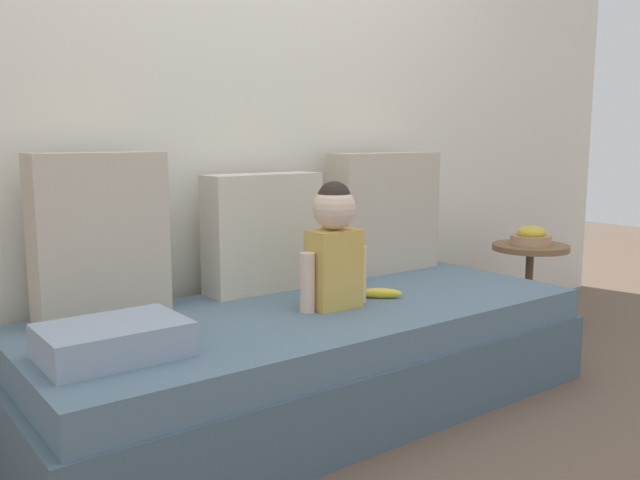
{
  "coord_description": "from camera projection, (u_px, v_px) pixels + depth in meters",
  "views": [
    {
      "loc": [
        -1.44,
        -1.94,
        1.01
      ],
      "look_at": [
        0.03,
        0.0,
        0.64
      ],
      "focal_mm": 37.33,
      "sensor_mm": 36.0,
      "label": 1
    }
  ],
  "objects": [
    {
      "name": "back_wall",
      "position": [
        232.0,
        84.0,
        2.81
      ],
      "size": [
        5.37,
        0.1,
        2.47
      ],
      "primitive_type": "cube",
      "color": "silver",
      "rests_on": "ground"
    },
    {
      "name": "side_table",
      "position": [
        530.0,
        264.0,
        3.49
      ],
      "size": [
        0.39,
        0.39,
        0.46
      ],
      "color": "brown",
      "rests_on": "ground"
    },
    {
      "name": "fruit_bowl",
      "position": [
        531.0,
        237.0,
        3.47
      ],
      "size": [
        0.21,
        0.21,
        0.1
      ],
      "color": "tan",
      "rests_on": "side_table"
    },
    {
      "name": "ground_plane",
      "position": [
        314.0,
        405.0,
        2.54
      ],
      "size": [
        12.0,
        12.0,
        0.0
      ],
      "primitive_type": "plane",
      "color": "brown"
    },
    {
      "name": "toddler",
      "position": [
        334.0,
        243.0,
        2.44
      ],
      "size": [
        0.3,
        0.16,
        0.47
      ],
      "color": "gold",
      "rests_on": "couch"
    },
    {
      "name": "folded_blanket",
      "position": [
        113.0,
        340.0,
        1.91
      ],
      "size": [
        0.4,
        0.28,
        0.1
      ],
      "primitive_type": "cube",
      "color": "#8E9EB2",
      "rests_on": "couch"
    },
    {
      "name": "couch",
      "position": [
        314.0,
        357.0,
        2.51
      ],
      "size": [
        2.17,
        0.9,
        0.39
      ],
      "color": "#495F70",
      "rests_on": "ground"
    },
    {
      "name": "banana",
      "position": [
        380.0,
        293.0,
        2.62
      ],
      "size": [
        0.15,
        0.15,
        0.04
      ],
      "primitive_type": "ellipsoid",
      "rotation": [
        0.0,
        0.0,
        -0.74
      ],
      "color": "yellow",
      "rests_on": "couch"
    },
    {
      "name": "throw_pillow_left",
      "position": [
        100.0,
        236.0,
        2.31
      ],
      "size": [
        0.46,
        0.16,
        0.58
      ],
      "primitive_type": "cube",
      "color": "#C1B29E",
      "rests_on": "couch"
    },
    {
      "name": "throw_pillow_center",
      "position": [
        263.0,
        233.0,
        2.72
      ],
      "size": [
        0.49,
        0.16,
        0.48
      ],
      "primitive_type": "cube",
      "color": "beige",
      "rests_on": "couch"
    },
    {
      "name": "throw_pillow_right",
      "position": [
        384.0,
        212.0,
        3.12
      ],
      "size": [
        0.57,
        0.16,
        0.56
      ],
      "primitive_type": "cube",
      "color": "#C1B29E",
      "rests_on": "couch"
    }
  ]
}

